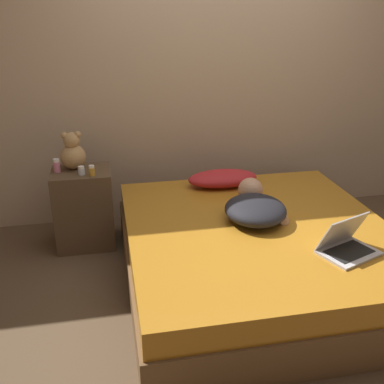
{
  "coord_description": "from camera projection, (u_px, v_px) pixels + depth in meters",
  "views": [
    {
      "loc": [
        -0.97,
        -2.57,
        1.8
      ],
      "look_at": [
        -0.41,
        0.24,
        0.61
      ],
      "focal_mm": 42.0,
      "sensor_mm": 36.0,
      "label": 1
    }
  ],
  "objects": [
    {
      "name": "bottle_clear",
      "position": [
        81.0,
        171.0,
        3.35
      ],
      "size": [
        0.05,
        0.05,
        0.06
      ],
      "color": "silver",
      "rests_on": "nightstand"
    },
    {
      "name": "bottle_pink",
      "position": [
        57.0,
        166.0,
        3.39
      ],
      "size": [
        0.05,
        0.05,
        0.1
      ],
      "color": "pink",
      "rests_on": "nightstand"
    },
    {
      "name": "ground_plane",
      "position": [
        255.0,
        279.0,
        3.2
      ],
      "size": [
        12.0,
        12.0,
        0.0
      ],
      "primitive_type": "plane",
      "color": "brown"
    },
    {
      "name": "laptop",
      "position": [
        346.0,
        244.0,
        2.68
      ],
      "size": [
        0.4,
        0.35,
        0.23
      ],
      "rotation": [
        0.0,
        0.0,
        0.36
      ],
      "color": "silver",
      "rests_on": "bed"
    },
    {
      "name": "nightstand",
      "position": [
        84.0,
        208.0,
        3.56
      ],
      "size": [
        0.45,
        0.37,
        0.63
      ],
      "color": "brown",
      "rests_on": "ground_plane"
    },
    {
      "name": "bed",
      "position": [
        257.0,
        253.0,
        3.12
      ],
      "size": [
        1.79,
        1.92,
        0.43
      ],
      "color": "brown",
      "rests_on": "ground_plane"
    },
    {
      "name": "wall_back",
      "position": [
        217.0,
        69.0,
        3.82
      ],
      "size": [
        8.0,
        0.06,
        2.6
      ],
      "color": "tan",
      "rests_on": "ground_plane"
    },
    {
      "name": "pillow",
      "position": [
        223.0,
        178.0,
        3.67
      ],
      "size": [
        0.57,
        0.29,
        0.13
      ],
      "color": "red",
      "rests_on": "bed"
    },
    {
      "name": "bottle_amber",
      "position": [
        92.0,
        171.0,
        3.32
      ],
      "size": [
        0.04,
        0.04,
        0.08
      ],
      "color": "gold",
      "rests_on": "nightstand"
    },
    {
      "name": "person_lying",
      "position": [
        255.0,
        206.0,
        3.13
      ],
      "size": [
        0.51,
        0.68,
        0.19
      ],
      "rotation": [
        0.0,
        0.0,
        -0.21
      ],
      "color": "black",
      "rests_on": "bed"
    },
    {
      "name": "teddy_bear",
      "position": [
        73.0,
        153.0,
        3.44
      ],
      "size": [
        0.19,
        0.19,
        0.29
      ],
      "color": "tan",
      "rests_on": "nightstand"
    }
  ]
}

